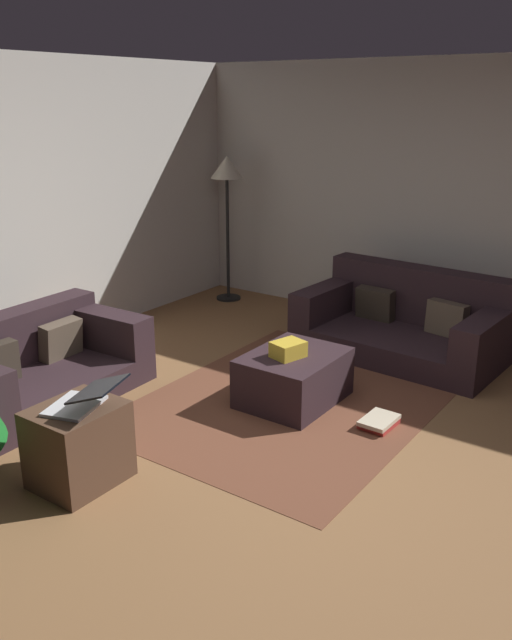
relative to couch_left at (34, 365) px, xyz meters
name	(u,v)px	position (x,y,z in m)	size (l,w,h in m)	color
ground_plane	(302,465)	(0.31, -2.24, -0.26)	(6.40, 6.40, 0.00)	brown
corner_partition	(478,201)	(3.45, -2.24, 1.04)	(0.12, 6.40, 2.60)	beige
couch_left	(34,365)	(0.00, 0.00, 0.00)	(1.61, 0.96, 0.64)	#2D1E23
couch_right	(406,323)	(2.58, -1.96, 0.01)	(1.10, 1.84, 0.75)	#2D1E23
ottoman	(294,378)	(1.09, -1.69, -0.07)	(0.79, 0.63, 0.39)	#2D1E23
gift_box	(288,349)	(1.02, -1.68, 0.19)	(0.23, 0.18, 0.12)	gold
tv_remote	(289,342)	(1.26, -1.54, 0.14)	(0.05, 0.16, 0.02)	black
side_table	(78,445)	(-0.63, -1.24, -0.01)	(0.52, 0.44, 0.50)	#4C3323
laptop	(83,399)	(-0.61, -1.30, 0.30)	(0.46, 0.50, 0.19)	silver
book_stack	(379,422)	(1.08, -2.42, -0.22)	(0.30, 0.22, 0.07)	#B7332D
corner_lamp	(227,178)	(2.99, 0.39, 1.12)	(0.36, 0.36, 1.63)	black
area_rug	(293,400)	(1.09, -1.69, -0.26)	(2.60, 2.00, 0.01)	brown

